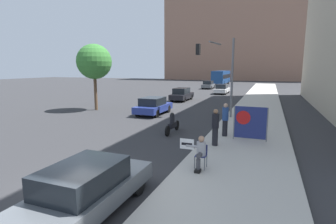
{
  "coord_description": "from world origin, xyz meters",
  "views": [
    {
      "loc": [
        4.92,
        -5.98,
        3.86
      ],
      "look_at": [
        -0.01,
        6.74,
        1.55
      ],
      "focal_mm": 28.0,
      "sensor_mm": 36.0,
      "label": 1
    }
  ],
  "objects": [
    {
      "name": "car_on_road_distant",
      "position": [
        -1.73,
        33.61,
        0.71
      ],
      "size": [
        1.72,
        4.56,
        1.43
      ],
      "color": "white",
      "rests_on": "ground_plane"
    },
    {
      "name": "traffic_light_pole",
      "position": [
        1.3,
        13.96,
        4.07
      ],
      "size": [
        2.94,
        2.71,
        5.8
      ],
      "color": "slate",
      "rests_on": "sidewalk_curb"
    },
    {
      "name": "car_on_road_nearest",
      "position": [
        -4.05,
        13.75,
        0.72
      ],
      "size": [
        1.89,
        4.13,
        1.44
      ],
      "color": "navy",
      "rests_on": "ground_plane"
    },
    {
      "name": "building_backdrop_far",
      "position": [
        -2.0,
        81.67,
        13.37
      ],
      "size": [
        52.0,
        12.0,
        26.73
      ],
      "color": "#936B56",
      "rests_on": "ground_plane"
    },
    {
      "name": "motorcycle_on_road",
      "position": [
        -0.36,
        8.36,
        0.54
      ],
      "size": [
        0.28,
        2.23,
        1.25
      ],
      "color": "black",
      "rests_on": "ground_plane"
    },
    {
      "name": "jogger_on_sidewalk",
      "position": [
        2.63,
        6.18,
        1.08
      ],
      "size": [
        0.34,
        0.34,
        1.77
      ],
      "rotation": [
        0.0,
        0.0,
        2.73
      ],
      "color": "black",
      "rests_on": "sidewalk_curb"
    },
    {
      "name": "street_tree_near_curb",
      "position": [
        -9.93,
        13.95,
        4.38
      ],
      "size": [
        3.13,
        3.13,
        5.97
      ],
      "color": "brown",
      "rests_on": "ground_plane"
    },
    {
      "name": "city_bus_on_road",
      "position": [
        -5.52,
        54.64,
        1.82
      ],
      "size": [
        2.55,
        10.8,
        3.16
      ],
      "color": "navy",
      "rests_on": "ground_plane"
    },
    {
      "name": "protest_banner",
      "position": [
        4.1,
        7.71,
        1.1
      ],
      "size": [
        1.68,
        0.06,
        1.74
      ],
      "color": "slate",
      "rests_on": "sidewalk_curb"
    },
    {
      "name": "parked_car_curbside",
      "position": [
        0.54,
        -0.69,
        0.7
      ],
      "size": [
        1.78,
        4.38,
        1.38
      ],
      "color": "#565B60",
      "rests_on": "ground_plane"
    },
    {
      "name": "car_on_road_far_lane",
      "position": [
        -5.7,
        42.19,
        0.74
      ],
      "size": [
        1.76,
        4.22,
        1.49
      ],
      "color": "#565B60",
      "rests_on": "ground_plane"
    },
    {
      "name": "seated_protester",
      "position": [
        2.68,
        3.05,
        0.84
      ],
      "size": [
        1.0,
        0.77,
        1.22
      ],
      "rotation": [
        0.0,
        0.0,
        0.05
      ],
      "color": "#474C56",
      "rests_on": "sidewalk_curb"
    },
    {
      "name": "sidewalk_curb",
      "position": [
        3.97,
        15.0,
        0.09
      ],
      "size": [
        4.29,
        90.0,
        0.17
      ],
      "primitive_type": "cube",
      "color": "#B7B2A8",
      "rests_on": "ground_plane"
    },
    {
      "name": "ground_plane",
      "position": [
        0.0,
        0.0,
        0.0
      ],
      "size": [
        160.0,
        160.0,
        0.0
      ],
      "primitive_type": "plane",
      "color": "#303033"
    },
    {
      "name": "car_on_road_midblock",
      "position": [
        -4.74,
        23.47,
        0.74
      ],
      "size": [
        1.72,
        4.48,
        1.5
      ],
      "color": "black",
      "rests_on": "ground_plane"
    },
    {
      "name": "pedestrian_behind",
      "position": [
        2.78,
        8.13,
        1.1
      ],
      "size": [
        0.34,
        0.34,
        1.8
      ],
      "rotation": [
        0.0,
        0.0,
        0.27
      ],
      "color": "black",
      "rests_on": "sidewalk_curb"
    }
  ]
}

